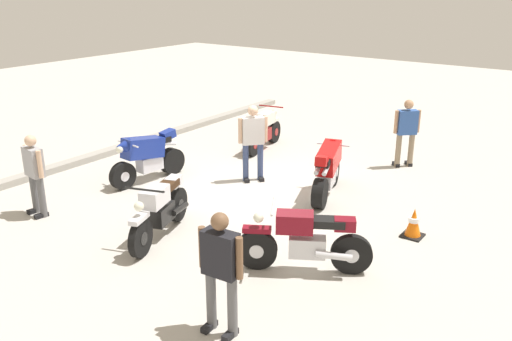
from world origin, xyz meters
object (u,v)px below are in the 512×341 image
Objects in this scene: traffic_cone at (414,223)px; motorcycle_maroon_cruiser at (305,240)px; motorcycle_cream_vintage at (263,131)px; person_in_blue_shirt at (406,129)px; motorcycle_blue_sportbike at (147,156)px; person_in_gray_shirt at (35,171)px; person_in_white_shirt at (253,138)px; motorcycle_silver_cruiser at (160,209)px; person_in_black_shirt at (221,266)px; motorcycle_red_sportbike at (328,168)px.

motorcycle_maroon_cruiser is at bearing 156.70° from traffic_cone.
motorcycle_cream_vintage is 5.80m from traffic_cone.
motorcycle_maroon_cruiser is 1.14× the size of person_in_blue_shirt.
motorcycle_cream_vintage is 6.42m from motorcycle_maroon_cruiser.
motorcycle_blue_sportbike is 2.54m from person_in_gray_shirt.
traffic_cone is (-0.63, -3.95, -0.72)m from person_in_white_shirt.
person_in_white_shirt is (2.78, 3.03, 0.46)m from motorcycle_maroon_cruiser.
motorcycle_silver_cruiser is at bearing 56.92° from motorcycle_blue_sportbike.
person_in_blue_shirt is at bearing -87.81° from motorcycle_cream_vintage.
person_in_gray_shirt is (-2.50, 0.34, 0.29)m from motorcycle_blue_sportbike.
traffic_cone is at bearing 103.59° from motorcycle_blue_sportbike.
person_in_blue_shirt is 7.62m from person_in_black_shirt.
person_in_gray_shirt reaches higher than motorcycle_cream_vintage.
person_in_white_shirt is at bearing -72.95° from motorcycle_maroon_cruiser.
person_in_black_shirt is at bearing 40.69° from motorcycle_silver_cruiser.
motorcycle_cream_vintage is 5.53m from motorcycle_silver_cruiser.
motorcycle_silver_cruiser is at bearing -20.57° from motorcycle_maroon_cruiser.
motorcycle_maroon_cruiser is at bearing 110.48° from person_in_gray_shirt.
person_in_black_shirt is 1.05× the size of person_in_gray_shirt.
traffic_cone is (2.15, -0.92, -0.26)m from motorcycle_maroon_cruiser.
person_in_gray_shirt is (-5.99, 1.01, 0.40)m from motorcycle_cream_vintage.
motorcycle_maroon_cruiser is 1.98m from person_in_black_shirt.
motorcycle_cream_vintage is at bearing 58.36° from person_in_blue_shirt.
person_in_blue_shirt is at bearing 154.23° from person_in_gray_shirt.
motorcycle_blue_sportbike is at bearing -101.75° from person_in_white_shirt.
motorcycle_blue_sportbike is (1.35, 4.88, 0.07)m from motorcycle_maroon_cruiser.
person_in_blue_shirt is 1.03× the size of person_in_gray_shirt.
person_in_white_shirt reaches higher than traffic_cone.
motorcycle_silver_cruiser is 3.79× the size of traffic_cone.
motorcycle_blue_sportbike is at bearing 96.53° from motorcycle_red_sportbike.
person_in_white_shirt is (-2.06, -1.18, 0.49)m from motorcycle_cream_vintage.
person_in_black_shirt reaches higher than motorcycle_cream_vintage.
person_in_gray_shirt reaches higher than traffic_cone.
motorcycle_maroon_cruiser is at bearing -1.86° from person_in_white_shirt.
motorcycle_cream_vintage is at bearing 62.31° from traffic_cone.
motorcycle_maroon_cruiser is at bearing 141.87° from person_in_blue_shirt.
motorcycle_red_sportbike is 2.33m from traffic_cone.
person_in_blue_shirt reaches higher than motorcycle_maroon_cruiser.
motorcycle_red_sportbike is 1.12× the size of person_in_white_shirt.
motorcycle_red_sportbike is 3.98m from motorcycle_blue_sportbike.
motorcycle_blue_sportbike is at bearing 97.81° from traffic_cone.
person_in_black_shirt is at bearing 176.52° from motorcycle_red_sportbike.
motorcycle_maroon_cruiser is at bearing 80.25° from motorcycle_silver_cruiser.
person_in_gray_shirt is 2.98× the size of traffic_cone.
motorcycle_maroon_cruiser is (-4.84, -4.21, 0.03)m from motorcycle_cream_vintage.
motorcycle_red_sportbike reaches higher than motorcycle_silver_cruiser.
person_in_gray_shirt reaches higher than motorcycle_red_sportbike.
person_in_white_shirt reaches higher than motorcycle_blue_sportbike.
motorcycle_cream_vintage reaches higher than traffic_cone.
motorcycle_red_sportbike reaches higher than traffic_cone.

